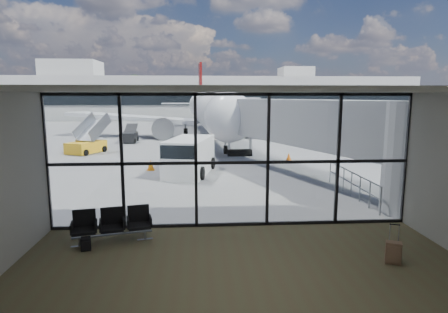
{
  "coord_description": "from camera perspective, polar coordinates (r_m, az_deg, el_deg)",
  "views": [
    {
      "loc": [
        -1.08,
        -12.19,
        4.38
      ],
      "look_at": [
        -0.07,
        3.0,
        1.92
      ],
      "focal_mm": 30.0,
      "sensor_mm": 36.0,
      "label": 1
    }
  ],
  "objects": [
    {
      "name": "service_van",
      "position": [
        21.27,
        -5.36,
        0.1
      ],
      "size": [
        3.04,
        4.99,
        2.02
      ],
      "rotation": [
        0.0,
        0.0,
        -0.22
      ],
      "color": "white",
      "rests_on": "ground"
    },
    {
      "name": "traffic_cone_c",
      "position": [
        25.89,
        9.83,
        -0.08
      ],
      "size": [
        0.41,
        0.41,
        0.59
      ],
      "color": "orange",
      "rests_on": "ground"
    },
    {
      "name": "backpack",
      "position": [
        11.66,
        -20.31,
        -12.44
      ],
      "size": [
        0.31,
        0.3,
        0.41
      ],
      "rotation": [
        0.0,
        0.0,
        0.23
      ],
      "color": "black",
      "rests_on": "ground"
    },
    {
      "name": "airliner",
      "position": [
        42.27,
        -2.23,
        7.09
      ],
      "size": [
        31.4,
        36.4,
        9.37
      ],
      "rotation": [
        0.0,
        0.0,
        0.06
      ],
      "color": "white",
      "rests_on": "ground"
    },
    {
      "name": "suitcase",
      "position": [
        11.08,
        24.39,
        -13.18
      ],
      "size": [
        0.45,
        0.39,
        1.06
      ],
      "rotation": [
        0.0,
        0.0,
        -0.41
      ],
      "color": "brown",
      "rests_on": "ground"
    },
    {
      "name": "lounge_shell",
      "position": [
        7.66,
        4.4,
        -3.88
      ],
      "size": [
        12.02,
        8.01,
        4.51
      ],
      "color": "brown",
      "rests_on": "ground"
    },
    {
      "name": "ground",
      "position": [
        52.38,
        -2.62,
        4.36
      ],
      "size": [
        220.0,
        220.0,
        0.0
      ],
      "primitive_type": "plane",
      "color": "slate",
      "rests_on": "ground"
    },
    {
      "name": "traffic_cone_a",
      "position": [
        22.79,
        -11.11,
        -1.31
      ],
      "size": [
        0.45,
        0.45,
        0.64
      ],
      "color": "orange",
      "rests_on": "ground"
    },
    {
      "name": "belt_loader",
      "position": [
        37.1,
        -14.21,
        2.98
      ],
      "size": [
        1.5,
        3.64,
        1.66
      ],
      "rotation": [
        0.0,
        0.0,
        0.01
      ],
      "color": "black",
      "rests_on": "ground"
    },
    {
      "name": "tree_3",
      "position": [
        88.09,
        -21.17,
        8.72
      ],
      "size": [
        4.95,
        4.95,
        7.12
      ],
      "color": "#382619",
      "rests_on": "ground"
    },
    {
      "name": "tree_4",
      "position": [
        86.52,
        -17.35,
        9.33
      ],
      "size": [
        5.61,
        5.61,
        8.07
      ],
      "color": "#382619",
      "rests_on": "ground"
    },
    {
      "name": "tree_2",
      "position": [
        90.05,
        -24.91,
        9.28
      ],
      "size": [
        6.27,
        6.27,
        9.03
      ],
      "color": "#382619",
      "rests_on": "ground"
    },
    {
      "name": "apron_railing",
      "position": [
        17.44,
        18.85,
        -3.44
      ],
      "size": [
        0.06,
        5.46,
        1.11
      ],
      "color": "gray",
      "rests_on": "ground"
    },
    {
      "name": "tree_1",
      "position": [
        92.34,
        -28.4,
        8.62
      ],
      "size": [
        5.61,
        5.61,
        8.07
      ],
      "color": "#382619",
      "rests_on": "ground"
    },
    {
      "name": "jet_bridge",
      "position": [
        20.23,
        13.44,
        4.33
      ],
      "size": [
        8.0,
        16.5,
        4.33
      ],
      "color": "#A1A3A6",
      "rests_on": "ground"
    },
    {
      "name": "tree_5",
      "position": [
        85.34,
        -13.39,
        9.92
      ],
      "size": [
        6.27,
        6.27,
        9.03
      ],
      "color": "#382619",
      "rests_on": "ground"
    },
    {
      "name": "far_terminal",
      "position": [
        74.16,
        -3.46,
        9.02
      ],
      "size": [
        80.0,
        12.2,
        11.0
      ],
      "color": "#B4B4AF",
      "rests_on": "ground"
    },
    {
      "name": "seating_row",
      "position": [
        11.99,
        -16.67,
        -9.74
      ],
      "size": [
        2.33,
        1.12,
        1.03
      ],
      "rotation": [
        0.0,
        0.0,
        0.22
      ],
      "color": "gray",
      "rests_on": "ground"
    },
    {
      "name": "traffic_cone_b",
      "position": [
        25.47,
        -2.49,
        -0.05
      ],
      "size": [
        0.45,
        0.45,
        0.64
      ],
      "color": "#FF460D",
      "rests_on": "ground"
    },
    {
      "name": "glass_curtain_wall",
      "position": [
        12.42,
        1.24,
        -0.71
      ],
      "size": [
        12.1,
        0.12,
        4.5
      ],
      "color": "white",
      "rests_on": "ground"
    },
    {
      "name": "mobile_stairs",
      "position": [
        31.06,
        -20.16,
        1.61
      ],
      "size": [
        2.92,
        3.87,
        2.48
      ],
      "rotation": [
        0.0,
        0.0,
        -0.42
      ],
      "color": "yellow",
      "rests_on": "ground"
    }
  ]
}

